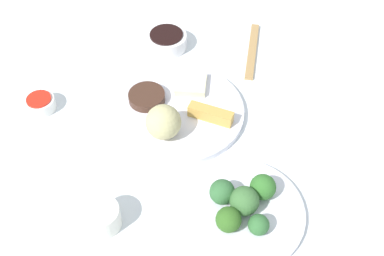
{
  "coord_description": "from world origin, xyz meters",
  "views": [
    {
      "loc": [
        0.35,
        -0.61,
        0.79
      ],
      "look_at": [
        0.09,
        -0.05,
        0.06
      ],
      "focal_mm": 43.28,
      "sensor_mm": 36.0,
      "label": 1
    }
  ],
  "objects_px": {
    "main_plate": "(178,111)",
    "chopsticks_pair": "(252,51)",
    "broccoli_plate": "(241,212)",
    "sauce_ramekin_sweet_and_sour": "(40,104)",
    "teacup": "(102,217)",
    "soy_sauce_bowl": "(167,41)"
  },
  "relations": [
    {
      "from": "main_plate",
      "to": "chopsticks_pair",
      "type": "xyz_separation_m",
      "value": [
        0.08,
        0.27,
        -0.0
      ]
    },
    {
      "from": "broccoli_plate",
      "to": "sauce_ramekin_sweet_and_sour",
      "type": "distance_m",
      "value": 0.51
    },
    {
      "from": "broccoli_plate",
      "to": "chopsticks_pair",
      "type": "height_order",
      "value": "broccoli_plate"
    },
    {
      "from": "main_plate",
      "to": "chopsticks_pair",
      "type": "height_order",
      "value": "main_plate"
    },
    {
      "from": "teacup",
      "to": "chopsticks_pair",
      "type": "bearing_deg",
      "value": 81.71
    },
    {
      "from": "broccoli_plate",
      "to": "main_plate",
      "type": "bearing_deg",
      "value": 140.52
    },
    {
      "from": "sauce_ramekin_sweet_and_sour",
      "to": "teacup",
      "type": "bearing_deg",
      "value": -34.09
    },
    {
      "from": "broccoli_plate",
      "to": "teacup",
      "type": "xyz_separation_m",
      "value": [
        -0.22,
        -0.13,
        0.02
      ]
    },
    {
      "from": "main_plate",
      "to": "teacup",
      "type": "xyz_separation_m",
      "value": [
        -0.01,
        -0.3,
        0.02
      ]
    },
    {
      "from": "soy_sauce_bowl",
      "to": "chopsticks_pair",
      "type": "relative_size",
      "value": 0.49
    },
    {
      "from": "broccoli_plate",
      "to": "teacup",
      "type": "bearing_deg",
      "value": -150.69
    },
    {
      "from": "soy_sauce_bowl",
      "to": "sauce_ramekin_sweet_and_sour",
      "type": "bearing_deg",
      "value": -117.61
    },
    {
      "from": "main_plate",
      "to": "chopsticks_pair",
      "type": "relative_size",
      "value": 1.4
    },
    {
      "from": "sauce_ramekin_sweet_and_sour",
      "to": "teacup",
      "type": "height_order",
      "value": "teacup"
    },
    {
      "from": "soy_sauce_bowl",
      "to": "sauce_ramekin_sweet_and_sour",
      "type": "xyz_separation_m",
      "value": [
        -0.16,
        -0.31,
        -0.0
      ]
    },
    {
      "from": "main_plate",
      "to": "broccoli_plate",
      "type": "relative_size",
      "value": 1.23
    },
    {
      "from": "soy_sauce_bowl",
      "to": "sauce_ramekin_sweet_and_sour",
      "type": "distance_m",
      "value": 0.35
    },
    {
      "from": "soy_sauce_bowl",
      "to": "broccoli_plate",
      "type": "bearing_deg",
      "value": -47.4
    },
    {
      "from": "soy_sauce_bowl",
      "to": "teacup",
      "type": "height_order",
      "value": "teacup"
    },
    {
      "from": "soy_sauce_bowl",
      "to": "sauce_ramekin_sweet_and_sour",
      "type": "relative_size",
      "value": 1.53
    },
    {
      "from": "teacup",
      "to": "sauce_ramekin_sweet_and_sour",
      "type": "bearing_deg",
      "value": 145.91
    },
    {
      "from": "teacup",
      "to": "chopsticks_pair",
      "type": "xyz_separation_m",
      "value": [
        0.08,
        0.57,
        -0.02
      ]
    }
  ]
}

